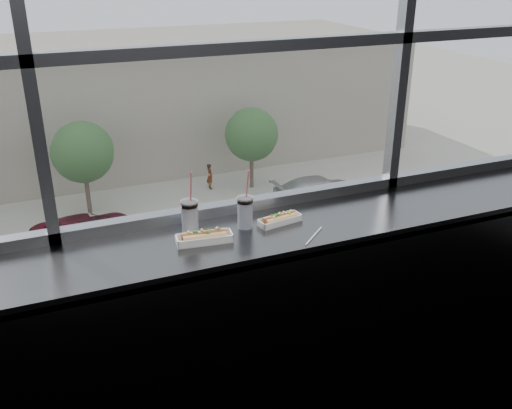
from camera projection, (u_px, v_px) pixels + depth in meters
name	position (u px, v px, depth m)	size (l,w,h in m)	color
wall_back_lower	(241.00, 293.00, 3.44)	(6.00, 6.00, 0.00)	black
counter	(259.00, 235.00, 3.00)	(6.00, 0.55, 0.06)	#5C5C5C
counter_fascia	(277.00, 344.00, 3.00)	(6.00, 0.04, 1.04)	#5C5C5C
hotdog_tray_left	(204.00, 237.00, 2.86)	(0.29, 0.13, 0.07)	white
hotdog_tray_right	(280.00, 219.00, 3.06)	(0.25, 0.12, 0.06)	white
soda_cup_left	(190.00, 215.00, 2.92)	(0.09, 0.09, 0.34)	white
soda_cup_right	(245.00, 211.00, 2.99)	(0.09, 0.09, 0.33)	white
loose_straw	(314.00, 236.00, 2.92)	(0.01, 0.01, 0.22)	white
wrapper	(200.00, 239.00, 2.87)	(0.10, 0.07, 0.03)	silver
plaza_ground	(45.00, 140.00, 44.90)	(120.00, 120.00, 0.00)	#ADA997
street_asphalt	(80.00, 287.00, 25.01)	(80.00, 10.00, 0.06)	black
far_sidewalk	(63.00, 216.00, 31.78)	(80.00, 6.00, 0.04)	#ADA997
far_building	(41.00, 106.00, 38.64)	(50.00, 14.00, 8.00)	gray
car_near_e	(394.00, 249.00, 25.89)	(6.37, 2.65, 2.12)	#464C80
car_near_c	(117.00, 308.00, 21.52)	(6.60, 2.75, 2.20)	#9B410A
car_far_c	(320.00, 187.00, 32.82)	(6.53, 2.72, 2.18)	#B2B2B2
car_far_b	(86.00, 226.00, 28.29)	(5.96, 2.48, 1.99)	#610014
car_near_d	(229.00, 284.00, 23.09)	(6.61, 2.75, 2.20)	beige
pedestrian_d	(210.00, 174.00, 35.13)	(0.86, 0.64, 1.93)	#66605B
tree_center	(83.00, 152.00, 30.86)	(3.39, 3.39, 5.29)	#47382B
tree_right	(251.00, 135.00, 34.36)	(3.25, 3.25, 5.08)	#47382B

